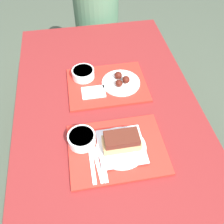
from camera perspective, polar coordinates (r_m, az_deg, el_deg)
name	(u,v)px	position (r m, az deg, el deg)	size (l,w,h in m)	color
ground_plane	(111,187)	(1.79, -0.17, -16.74)	(12.00, 12.00, 0.00)	#424C3D
picnic_table	(111,132)	(1.23, -0.24, -4.67)	(0.90, 1.70, 0.72)	maroon
picnic_bench_far	(90,51)	(2.19, -5.07, 13.82)	(0.85, 0.28, 0.43)	maroon
tray_near	(116,149)	(1.07, 1.01, -8.46)	(0.41, 0.31, 0.01)	red
tray_far	(107,85)	(1.32, -1.11, 6.22)	(0.41, 0.31, 0.01)	red
bowl_coleslaw_near	(82,138)	(1.07, -6.95, -6.01)	(0.12, 0.12, 0.05)	white
brisket_sandwich_plate	(121,144)	(1.04, 2.15, -7.29)	(0.21, 0.21, 0.09)	white
plastic_fork_near	(98,164)	(1.02, -3.28, -11.77)	(0.03, 0.17, 0.00)	white
plastic_knife_near	(103,163)	(1.02, -2.04, -11.60)	(0.02, 0.17, 0.00)	white
plastic_spoon_near	(92,165)	(1.02, -4.53, -11.94)	(0.02, 0.17, 0.00)	white
condiment_packet	(112,135)	(1.10, 0.08, -5.20)	(0.04, 0.03, 0.01)	#3F3F47
bowl_coleslaw_far	(83,73)	(1.35, -6.61, 8.82)	(0.12, 0.12, 0.05)	white
wings_plate_far	(121,81)	(1.31, 2.05, 7.01)	(0.20, 0.20, 0.05)	white
napkin_far	(93,92)	(1.27, -4.25, 4.53)	(0.12, 0.08, 0.01)	white
person_seated_across	(96,9)	(2.01, -3.66, 22.51)	(0.33, 0.33, 0.71)	#477051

